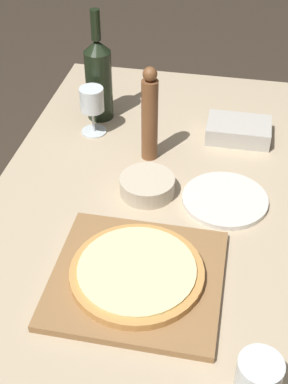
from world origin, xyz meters
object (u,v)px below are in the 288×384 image
at_px(pizza, 137,272).
at_px(pepper_mill, 150,116).
at_px(wine_glass, 92,102).
at_px(wine_bottle, 99,78).
at_px(small_bowl, 147,186).

bearing_deg(pizza, pepper_mill, 97.39).
distance_m(pepper_mill, wine_glass, 0.21).
bearing_deg(wine_bottle, small_bowl, -58.03).
bearing_deg(pizza, wine_bottle, 111.21).
height_order(wine_bottle, wine_glass, wine_bottle).
height_order(pizza, small_bowl, small_bowl).
xyz_separation_m(pizza, pepper_mill, (-0.06, 0.46, 0.10)).
relative_size(wine_bottle, wine_glass, 2.32).
bearing_deg(pepper_mill, small_bowl, -81.37).
bearing_deg(pizza, wine_glass, 114.11).
height_order(wine_bottle, pepper_mill, wine_bottle).
height_order(pizza, pepper_mill, pepper_mill).
relative_size(pepper_mill, wine_glass, 1.88).
bearing_deg(wine_bottle, wine_glass, -88.06).
relative_size(wine_bottle, pepper_mill, 1.24).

